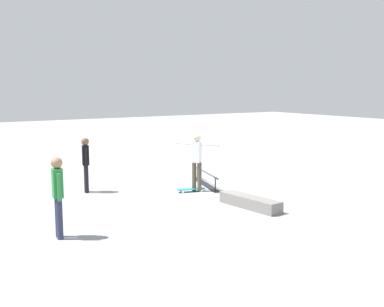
% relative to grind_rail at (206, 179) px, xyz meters
% --- Properties ---
extents(ground_plane, '(60.00, 60.00, 0.00)m').
position_rel_grind_rail_xyz_m(ground_plane, '(-0.45, 0.01, -0.18)').
color(ground_plane, '#9E9EA3').
extents(grind_rail, '(2.28, 0.86, 0.41)m').
position_rel_grind_rail_xyz_m(grind_rail, '(0.00, 0.00, 0.00)').
color(grind_rail, black).
rests_on(grind_rail, ground_plane).
extents(skate_ledge, '(1.80, 0.61, 0.28)m').
position_rel_grind_rail_xyz_m(skate_ledge, '(-2.81, 0.61, -0.04)').
color(skate_ledge, gray).
rests_on(skate_ledge, ground_plane).
extents(skater_main, '(1.16, 0.80, 1.66)m').
position_rel_grind_rail_xyz_m(skater_main, '(-0.60, 0.73, 0.79)').
color(skater_main, brown).
rests_on(skater_main, ground_plane).
extents(skateboard_main, '(0.41, 0.82, 0.09)m').
position_rel_grind_rail_xyz_m(skateboard_main, '(-0.56, 0.89, -0.10)').
color(skateboard_main, teal).
rests_on(skateboard_main, ground_plane).
extents(bystander_black_shirt, '(0.35, 0.22, 1.55)m').
position_rel_grind_rail_xyz_m(bystander_black_shirt, '(1.01, 3.40, 0.70)').
color(bystander_black_shirt, black).
rests_on(bystander_black_shirt, ground_plane).
extents(bystander_green_shirt, '(0.37, 0.22, 1.61)m').
position_rel_grind_rail_xyz_m(bystander_green_shirt, '(-2.57, 5.26, 0.73)').
color(bystander_green_shirt, '#2D3351').
rests_on(bystander_green_shirt, ground_plane).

